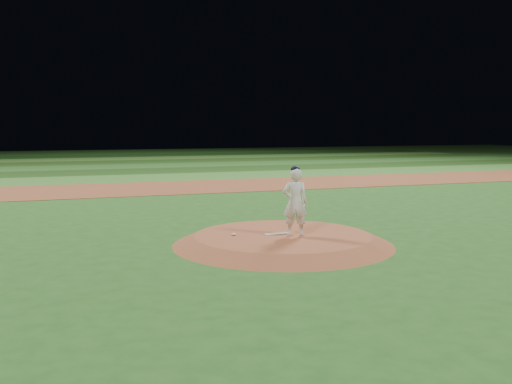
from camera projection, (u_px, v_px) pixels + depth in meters
ground at (283, 244)px, 14.24m from camera, size 120.00×120.00×0.00m
infield_dirt_band at (172, 187)px, 27.33m from camera, size 70.00×6.00×0.02m
outfield_stripe_0 at (153, 178)px, 32.48m from camera, size 70.00×5.00×0.02m
outfield_stripe_1 at (140, 171)px, 37.16m from camera, size 70.00×5.00×0.02m
outfield_stripe_2 at (130, 166)px, 41.84m from camera, size 70.00×5.00×0.02m
outfield_stripe_3 at (122, 162)px, 46.51m from camera, size 70.00×5.00×0.02m
outfield_stripe_4 at (116, 159)px, 51.19m from camera, size 70.00×5.00×0.02m
outfield_stripe_5 at (110, 156)px, 55.87m from camera, size 70.00×5.00×0.02m
pitchers_mound at (283, 239)px, 14.22m from camera, size 5.50×5.50×0.25m
pitching_rubber at (276, 234)px, 14.20m from camera, size 0.63×0.19×0.03m
rosin_bag at (234, 234)px, 14.08m from camera, size 0.11×0.11×0.06m
pitcher_on_mound at (295, 202)px, 13.93m from camera, size 0.70×0.57×1.72m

